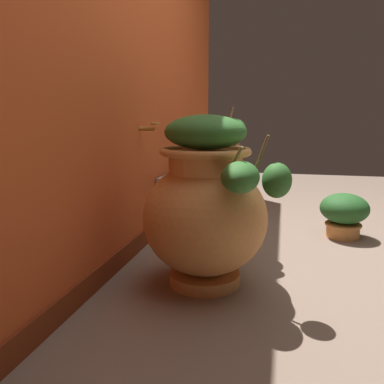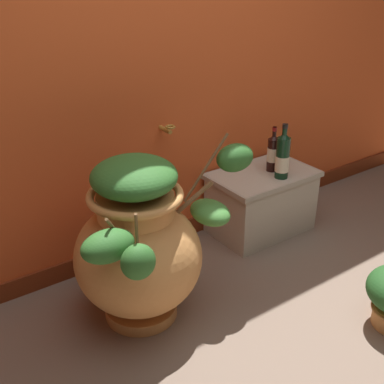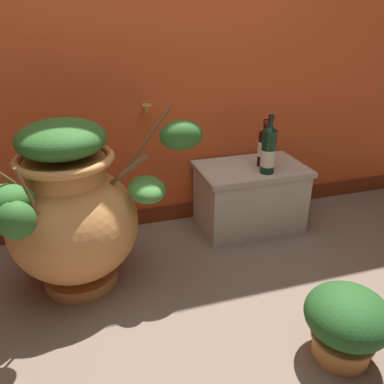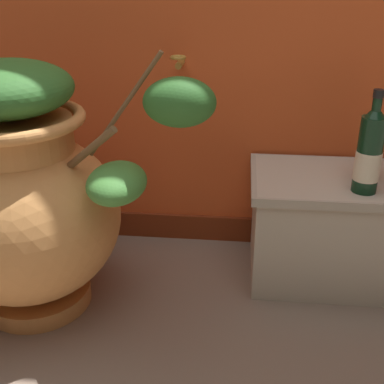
% 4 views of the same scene
% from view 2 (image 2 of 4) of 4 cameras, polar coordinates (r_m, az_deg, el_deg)
% --- Properties ---
extents(ground_plane, '(7.00, 7.00, 0.00)m').
position_cam_2_polar(ground_plane, '(2.43, 11.39, -16.93)').
color(ground_plane, '#7A6656').
extents(back_wall, '(4.40, 0.33, 2.60)m').
position_cam_2_polar(back_wall, '(2.74, -5.21, 18.85)').
color(back_wall, '#D15123').
rests_on(back_wall, ground_plane).
extents(terracotta_urn, '(0.95, 0.69, 0.87)m').
position_cam_2_polar(terracotta_urn, '(2.34, -5.89, -5.98)').
color(terracotta_urn, '#D68E4C').
rests_on(terracotta_urn, ground_plane).
extents(stone_ledge, '(0.64, 0.41, 0.39)m').
position_cam_2_polar(stone_ledge, '(3.17, 7.81, -0.87)').
color(stone_ledge, beige).
rests_on(stone_ledge, ground_plane).
extents(wine_bottle_left, '(0.07, 0.07, 0.28)m').
position_cam_2_polar(wine_bottle_left, '(3.09, 9.13, 4.48)').
color(wine_bottle_left, black).
rests_on(wine_bottle_left, stone_ledge).
extents(wine_bottle_middle, '(0.08, 0.08, 0.33)m').
position_cam_2_polar(wine_bottle_middle, '(2.99, 10.20, 4.02)').
color(wine_bottle_middle, black).
rests_on(wine_bottle_middle, stone_ledge).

